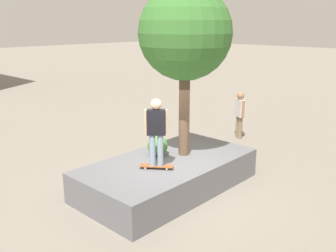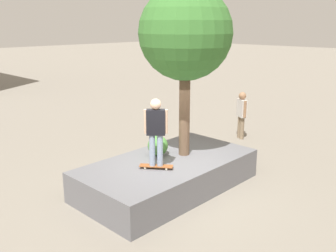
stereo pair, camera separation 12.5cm
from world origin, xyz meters
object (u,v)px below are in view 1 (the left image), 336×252
(planter_ledge, at_px, (168,174))
(skateboard, at_px, (157,166))
(skateboarder, at_px, (156,128))
(passerby_with_bag, at_px, (240,112))
(plaza_tree, at_px, (185,34))

(planter_ledge, bearing_deg, skateboard, 16.88)
(skateboarder, bearing_deg, skateboard, -17.35)
(skateboard, relative_size, passerby_with_bag, 0.44)
(passerby_with_bag, bearing_deg, planter_ledge, 12.12)
(skateboard, distance_m, skateboarder, 0.95)
(plaza_tree, relative_size, skateboarder, 2.63)
(planter_ledge, distance_m, passerby_with_bag, 5.13)
(plaza_tree, xyz_separation_m, skateboard, (1.21, 0.19, -3.03))
(plaza_tree, distance_m, passerby_with_bag, 5.32)
(skateboard, bearing_deg, skateboarder, 162.65)
(planter_ledge, distance_m, plaza_tree, 3.52)
(planter_ledge, xyz_separation_m, plaza_tree, (-0.62, -0.01, 3.47))
(plaza_tree, bearing_deg, planter_ledge, 0.52)
(plaza_tree, height_order, skateboarder, plaza_tree)
(planter_ledge, height_order, skateboard, skateboard)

